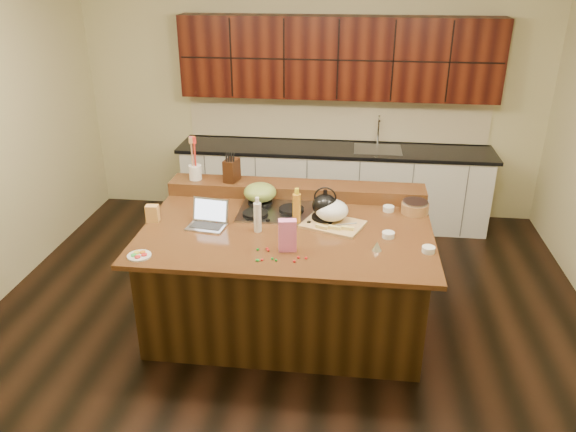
# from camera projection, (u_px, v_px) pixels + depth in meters

# --- Properties ---
(room) EXTENTS (5.52, 5.02, 2.72)m
(room) POSITION_uv_depth(u_px,v_px,m) (287.00, 179.00, 4.50)
(room) COLOR black
(room) RESTS_ON ground
(island) EXTENTS (2.40, 1.60, 0.92)m
(island) POSITION_uv_depth(u_px,v_px,m) (287.00, 274.00, 4.87)
(island) COLOR black
(island) RESTS_ON ground
(back_ledge) EXTENTS (2.40, 0.30, 0.12)m
(back_ledge) POSITION_uv_depth(u_px,v_px,m) (296.00, 190.00, 5.29)
(back_ledge) COLOR black
(back_ledge) RESTS_ON island
(cooktop) EXTENTS (0.92, 0.52, 0.05)m
(cooktop) POSITION_uv_depth(u_px,v_px,m) (291.00, 211.00, 4.94)
(cooktop) COLOR gray
(cooktop) RESTS_ON island
(back_counter) EXTENTS (3.70, 0.66, 2.40)m
(back_counter) POSITION_uv_depth(u_px,v_px,m) (335.00, 143.00, 6.63)
(back_counter) COLOR silver
(back_counter) RESTS_ON ground
(kettle) EXTENTS (0.27, 0.27, 0.20)m
(kettle) POSITION_uv_depth(u_px,v_px,m) (325.00, 205.00, 4.74)
(kettle) COLOR black
(kettle) RESTS_ON cooktop
(green_bowl) EXTENTS (0.38, 0.38, 0.16)m
(green_bowl) POSITION_uv_depth(u_px,v_px,m) (260.00, 192.00, 5.05)
(green_bowl) COLOR olive
(green_bowl) RESTS_ON cooktop
(laptop) EXTENTS (0.34, 0.28, 0.21)m
(laptop) POSITION_uv_depth(u_px,v_px,m) (208.00, 219.00, 4.69)
(laptop) COLOR #B7B7BC
(laptop) RESTS_ON island
(oil_bottle) EXTENTS (0.09, 0.09, 0.27)m
(oil_bottle) POSITION_uv_depth(u_px,v_px,m) (297.00, 209.00, 4.69)
(oil_bottle) COLOR #C07F22
(oil_bottle) RESTS_ON island
(vinegar_bottle) EXTENTS (0.08, 0.08, 0.25)m
(vinegar_bottle) POSITION_uv_depth(u_px,v_px,m) (258.00, 217.00, 4.56)
(vinegar_bottle) COLOR silver
(vinegar_bottle) RESTS_ON island
(wooden_tray) EXTENTS (0.57, 0.50, 0.20)m
(wooden_tray) POSITION_uv_depth(u_px,v_px,m) (332.00, 213.00, 4.72)
(wooden_tray) COLOR tan
(wooden_tray) RESTS_ON island
(ramekin_a) EXTENTS (0.13, 0.13, 0.04)m
(ramekin_a) POSITION_uv_depth(u_px,v_px,m) (428.00, 249.00, 4.27)
(ramekin_a) COLOR white
(ramekin_a) RESTS_ON island
(ramekin_b) EXTENTS (0.13, 0.13, 0.04)m
(ramekin_b) POSITION_uv_depth(u_px,v_px,m) (388.00, 235.00, 4.50)
(ramekin_b) COLOR white
(ramekin_b) RESTS_ON island
(ramekin_c) EXTENTS (0.13, 0.13, 0.04)m
(ramekin_c) POSITION_uv_depth(u_px,v_px,m) (389.00, 209.00, 4.98)
(ramekin_c) COLOR white
(ramekin_c) RESTS_ON island
(strainer_bowl) EXTENTS (0.30, 0.30, 0.09)m
(strainer_bowl) POSITION_uv_depth(u_px,v_px,m) (415.00, 208.00, 4.93)
(strainer_bowl) COLOR #996B3F
(strainer_bowl) RESTS_ON island
(kitchen_timer) EXTENTS (0.08, 0.08, 0.07)m
(kitchen_timer) POSITION_uv_depth(u_px,v_px,m) (377.00, 246.00, 4.30)
(kitchen_timer) COLOR silver
(kitchen_timer) RESTS_ON island
(pink_bag) EXTENTS (0.15, 0.09, 0.25)m
(pink_bag) POSITION_uv_depth(u_px,v_px,m) (287.00, 235.00, 4.26)
(pink_bag) COLOR pink
(pink_bag) RESTS_ON island
(candy_plate) EXTENTS (0.20, 0.20, 0.01)m
(candy_plate) POSITION_uv_depth(u_px,v_px,m) (139.00, 256.00, 4.22)
(candy_plate) COLOR white
(candy_plate) RESTS_ON island
(package_box) EXTENTS (0.11, 0.08, 0.15)m
(package_box) POSITION_uv_depth(u_px,v_px,m) (152.00, 213.00, 4.75)
(package_box) COLOR #E6A451
(package_box) RESTS_ON island
(utensil_crock) EXTENTS (0.14, 0.14, 0.14)m
(utensil_crock) POSITION_uv_depth(u_px,v_px,m) (195.00, 172.00, 5.34)
(utensil_crock) COLOR white
(utensil_crock) RESTS_ON back_ledge
(knife_block) EXTENTS (0.14, 0.19, 0.21)m
(knife_block) POSITION_uv_depth(u_px,v_px,m) (232.00, 170.00, 5.29)
(knife_block) COLOR black
(knife_block) RESTS_ON back_ledge
(gumdrop_0) EXTENTS (0.02, 0.02, 0.02)m
(gumdrop_0) POSITION_uv_depth(u_px,v_px,m) (268.00, 250.00, 4.29)
(gumdrop_0) COLOR red
(gumdrop_0) RESTS_ON island
(gumdrop_1) EXTENTS (0.02, 0.02, 0.02)m
(gumdrop_1) POSITION_uv_depth(u_px,v_px,m) (258.00, 260.00, 4.15)
(gumdrop_1) COLOR #198C26
(gumdrop_1) RESTS_ON island
(gumdrop_2) EXTENTS (0.02, 0.02, 0.02)m
(gumdrop_2) POSITION_uv_depth(u_px,v_px,m) (294.00, 261.00, 4.13)
(gumdrop_2) COLOR red
(gumdrop_2) RESTS_ON island
(gumdrop_3) EXTENTS (0.02, 0.02, 0.02)m
(gumdrop_3) POSITION_uv_depth(u_px,v_px,m) (258.00, 249.00, 4.30)
(gumdrop_3) COLOR #198C26
(gumdrop_3) RESTS_ON island
(gumdrop_4) EXTENTS (0.02, 0.02, 0.02)m
(gumdrop_4) POSITION_uv_depth(u_px,v_px,m) (267.00, 249.00, 4.31)
(gumdrop_4) COLOR red
(gumdrop_4) RESTS_ON island
(gumdrop_5) EXTENTS (0.02, 0.02, 0.02)m
(gumdrop_5) POSITION_uv_depth(u_px,v_px,m) (272.00, 259.00, 4.17)
(gumdrop_5) COLOR #198C26
(gumdrop_5) RESTS_ON island
(gumdrop_6) EXTENTS (0.02, 0.02, 0.02)m
(gumdrop_6) POSITION_uv_depth(u_px,v_px,m) (262.00, 260.00, 4.15)
(gumdrop_6) COLOR red
(gumdrop_6) RESTS_ON island
(gumdrop_7) EXTENTS (0.02, 0.02, 0.02)m
(gumdrop_7) POSITION_uv_depth(u_px,v_px,m) (280.00, 251.00, 4.28)
(gumdrop_7) COLOR #198C26
(gumdrop_7) RESTS_ON island
(gumdrop_8) EXTENTS (0.02, 0.02, 0.02)m
(gumdrop_8) POSITION_uv_depth(u_px,v_px,m) (280.00, 250.00, 4.30)
(gumdrop_8) COLOR red
(gumdrop_8) RESTS_ON island
(gumdrop_9) EXTENTS (0.02, 0.02, 0.02)m
(gumdrop_9) POSITION_uv_depth(u_px,v_px,m) (276.00, 260.00, 4.15)
(gumdrop_9) COLOR #198C26
(gumdrop_9) RESTS_ON island
(gumdrop_10) EXTENTS (0.02, 0.02, 0.02)m
(gumdrop_10) POSITION_uv_depth(u_px,v_px,m) (306.00, 258.00, 4.18)
(gumdrop_10) COLOR red
(gumdrop_10) RESTS_ON island
(gumdrop_11) EXTENTS (0.02, 0.02, 0.02)m
(gumdrop_11) POSITION_uv_depth(u_px,v_px,m) (257.00, 260.00, 4.15)
(gumdrop_11) COLOR #198C26
(gumdrop_11) RESTS_ON island
(gumdrop_12) EXTENTS (0.02, 0.02, 0.02)m
(gumdrop_12) POSITION_uv_depth(u_px,v_px,m) (298.00, 257.00, 4.18)
(gumdrop_12) COLOR red
(gumdrop_12) RESTS_ON island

